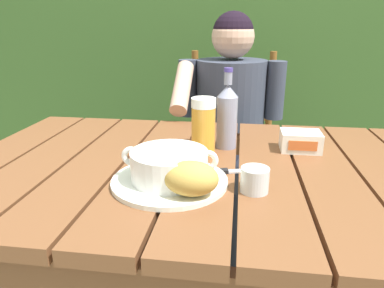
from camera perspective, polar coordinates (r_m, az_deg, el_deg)
name	(u,v)px	position (r m, az deg, el deg)	size (l,w,h in m)	color
dining_table	(208,193)	(1.02, 2.64, -8.01)	(1.43, 0.87, 0.77)	brown
hedge_backdrop	(247,12)	(2.66, 8.95, 20.46)	(3.62, 0.88, 2.58)	#355625
chair_near_diner	(229,151)	(1.89, 6.14, -1.09)	(0.45, 0.41, 1.00)	brown
person_eating	(229,122)	(1.64, 6.05, 3.56)	(0.48, 0.47, 1.19)	#343A49
serving_plate	(170,181)	(0.87, -3.66, -6.01)	(0.29, 0.29, 0.01)	white
soup_bowl	(169,164)	(0.85, -3.72, -3.34)	(0.24, 0.19, 0.08)	white
bread_roll	(191,178)	(0.77, -0.16, -5.62)	(0.13, 0.10, 0.08)	#BD9643
beer_glass	(203,126)	(1.03, 1.87, 2.91)	(0.07, 0.07, 0.17)	orange
beer_bottle	(227,115)	(1.09, 5.74, 4.70)	(0.06, 0.06, 0.25)	gray
water_glass_small	(255,180)	(0.83, 10.20, -5.76)	(0.07, 0.07, 0.06)	silver
butter_tub	(300,141)	(1.13, 17.29, 0.46)	(0.12, 0.09, 0.06)	white
table_knife	(227,171)	(0.93, 5.70, -4.45)	(0.16, 0.06, 0.01)	silver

